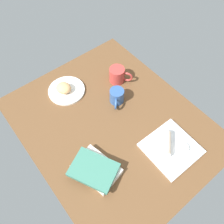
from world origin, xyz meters
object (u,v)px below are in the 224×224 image
(round_plate, at_px, (67,91))
(book_stack, at_px, (95,169))
(breakfast_wrap, at_px, (164,143))
(sauce_cup, at_px, (183,148))
(scone_pastry, at_px, (64,88))
(square_plate, at_px, (171,148))
(coffee_mug, at_px, (117,96))
(second_mug, at_px, (118,75))

(round_plate, xyz_separation_m, book_stack, (-0.51, 0.16, 0.02))
(round_plate, relative_size, breakfast_wrap, 1.81)
(sauce_cup, distance_m, breakfast_wrap, 0.10)
(scone_pastry, distance_m, square_plate, 0.70)
(breakfast_wrap, relative_size, book_stack, 0.47)
(round_plate, distance_m, sauce_cup, 0.75)
(book_stack, bearing_deg, square_plate, -111.41)
(square_plate, relative_size, sauce_cup, 4.47)
(book_stack, xyz_separation_m, coffee_mug, (0.27, -0.35, 0.02))
(scone_pastry, bearing_deg, coffee_mug, -140.63)
(round_plate, bearing_deg, square_plate, -162.15)
(scone_pastry, distance_m, sauce_cup, 0.75)
(round_plate, bearing_deg, book_stack, 162.51)
(round_plate, height_order, second_mug, second_mug)
(book_stack, relative_size, coffee_mug, 2.37)
(sauce_cup, xyz_separation_m, book_stack, (0.19, 0.41, 0.00))
(sauce_cup, bearing_deg, breakfast_wrap, 43.21)
(scone_pastry, xyz_separation_m, book_stack, (-0.52, 0.15, -0.01))
(sauce_cup, relative_size, second_mug, 0.43)
(square_plate, distance_m, coffee_mug, 0.42)
(sauce_cup, bearing_deg, second_mug, -4.36)
(second_mug, bearing_deg, book_stack, 130.34)
(book_stack, relative_size, second_mug, 2.00)
(scone_pastry, relative_size, sauce_cup, 1.65)
(scone_pastry, distance_m, coffee_mug, 0.32)
(round_plate, relative_size, sauce_cup, 3.92)
(round_plate, distance_m, book_stack, 0.54)
(book_stack, bearing_deg, coffee_mug, -52.76)
(sauce_cup, bearing_deg, scone_pastry, 20.67)
(book_stack, bearing_deg, sauce_cup, -114.46)
(square_plate, height_order, sauce_cup, sauce_cup)
(breakfast_wrap, xyz_separation_m, coffee_mug, (0.38, -0.01, -0.01))
(coffee_mug, bearing_deg, sauce_cup, -172.26)
(scone_pastry, bearing_deg, second_mug, -112.27)
(scone_pastry, height_order, coffee_mug, coffee_mug)
(square_plate, xyz_separation_m, book_stack, (0.15, 0.37, 0.02))
(coffee_mug, bearing_deg, breakfast_wrap, 178.88)
(sauce_cup, xyz_separation_m, second_mug, (0.58, -0.04, 0.02))
(round_plate, bearing_deg, sauce_cup, -160.30)
(second_mug, bearing_deg, square_plate, 171.24)
(sauce_cup, bearing_deg, coffee_mug, 7.74)
(square_plate, distance_m, sauce_cup, 0.06)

